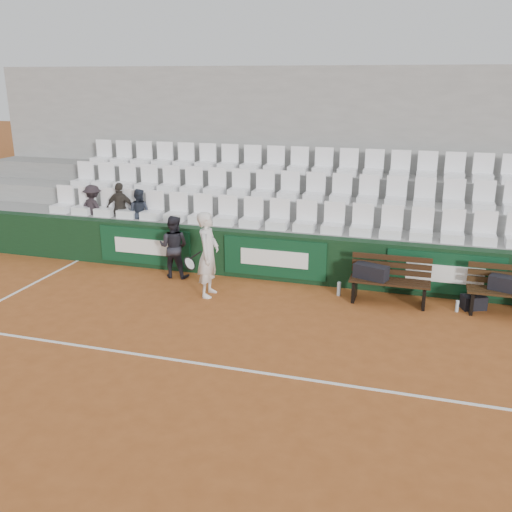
{
  "coord_description": "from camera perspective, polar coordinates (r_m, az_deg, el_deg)",
  "views": [
    {
      "loc": [
        2.7,
        -7.15,
        4.16
      ],
      "look_at": [
        -0.17,
        2.4,
        1.0
      ],
      "focal_mm": 40.0,
      "sensor_mm": 36.0,
      "label": 1
    }
  ],
  "objects": [
    {
      "name": "sports_bag_ground",
      "position": [
        11.4,
        20.92,
        -4.34
      ],
      "size": [
        0.5,
        0.4,
        0.26
      ],
      "primitive_type": "cube",
      "rotation": [
        0.0,
        0.0,
        0.38
      ],
      "color": "black",
      "rests_on": "ground"
    },
    {
      "name": "spectator_c",
      "position": [
        13.52,
        -11.73,
        6.13
      ],
      "size": [
        0.56,
        0.44,
        1.12
      ],
      "primitive_type": "imported",
      "rotation": [
        0.0,
        0.0,
        3.18
      ],
      "color": "#212632",
      "rests_on": "grandstand_tier_front"
    },
    {
      "name": "bench_right",
      "position": [
        11.33,
        24.0,
        -4.34
      ],
      "size": [
        1.5,
        0.56,
        0.45
      ],
      "primitive_type": "cube",
      "color": "#34210F",
      "rests_on": "ground"
    },
    {
      "name": "bench_left",
      "position": [
        11.19,
        13.14,
        -3.49
      ],
      "size": [
        1.5,
        0.56,
        0.45
      ],
      "primitive_type": "cube",
      "color": "#321C0F",
      "rests_on": "ground"
    },
    {
      "name": "grandstand_rear_wall",
      "position": [
        14.68,
        6.08,
        9.81
      ],
      "size": [
        18.0,
        0.3,
        4.4
      ],
      "primitive_type": "cube",
      "color": "gray",
      "rests_on": "ground"
    },
    {
      "name": "spectator_b",
      "position": [
        13.74,
        -13.5,
        6.44
      ],
      "size": [
        0.74,
        0.33,
        1.24
      ],
      "primitive_type": "imported",
      "rotation": [
        0.0,
        0.0,
        3.18
      ],
      "color": "#302C26",
      "rests_on": "grandstand_tier_front"
    },
    {
      "name": "ground",
      "position": [
        8.7,
        -3.54,
        -11.01
      ],
      "size": [
        80.0,
        80.0,
        0.0
      ],
      "primitive_type": "plane",
      "color": "#A15324",
      "rests_on": "ground"
    },
    {
      "name": "sports_bag_right",
      "position": [
        11.22,
        23.71,
        -2.55
      ],
      "size": [
        0.62,
        0.44,
        0.26
      ],
      "primitive_type": "cube",
      "rotation": [
        0.0,
        0.0,
        -0.34
      ],
      "color": "black",
      "rests_on": "bench_right"
    },
    {
      "name": "grandstand_tier_mid",
      "position": [
        13.45,
        4.6,
        2.73
      ],
      "size": [
        18.0,
        0.95,
        1.45
      ],
      "primitive_type": "cube",
      "color": "gray",
      "rests_on": "ground"
    },
    {
      "name": "grandstand_tier_back",
      "position": [
        14.3,
        5.44,
        4.53
      ],
      "size": [
        18.0,
        0.95,
        1.9
      ],
      "primitive_type": "cube",
      "color": "gray",
      "rests_on": "ground"
    },
    {
      "name": "sports_bag_left",
      "position": [
        11.1,
        11.43,
        -1.56
      ],
      "size": [
        0.69,
        0.47,
        0.27
      ],
      "primitive_type": "cube",
      "rotation": [
        0.0,
        0.0,
        -0.33
      ],
      "color": "black",
      "rests_on": "bench_left"
    },
    {
      "name": "seat_row_front",
      "position": [
        12.24,
        3.54,
        4.11
      ],
      "size": [
        11.9,
        0.44,
        0.63
      ],
      "primitive_type": "cube",
      "color": "white",
      "rests_on": "grandstand_tier_front"
    },
    {
      "name": "water_bottle_far",
      "position": [
        11.16,
        19.47,
        -4.75
      ],
      "size": [
        0.06,
        0.06,
        0.22
      ],
      "primitive_type": "cylinder",
      "color": "silver",
      "rests_on": "ground"
    },
    {
      "name": "court_baseline",
      "position": [
        8.7,
        -3.54,
        -10.99
      ],
      "size": [
        18.0,
        0.06,
        0.01
      ],
      "primitive_type": "cube",
      "color": "white",
      "rests_on": "ground"
    },
    {
      "name": "tennis_player",
      "position": [
        11.11,
        -4.82,
        0.16
      ],
      "size": [
        0.71,
        0.64,
        1.69
      ],
      "color": "silver",
      "rests_on": "ground"
    },
    {
      "name": "ball_kid",
      "position": [
        12.29,
        -8.23,
        0.94
      ],
      "size": [
        0.68,
        0.54,
        1.36
      ],
      "primitive_type": "imported",
      "rotation": [
        0.0,
        0.0,
        3.18
      ],
      "color": "black",
      "rests_on": "ground"
    },
    {
      "name": "back_barrier",
      "position": [
        12.02,
        3.28,
        -0.18
      ],
      "size": [
        18.0,
        0.34,
        1.0
      ],
      "color": "black",
      "rests_on": "ground"
    },
    {
      "name": "seat_row_mid",
      "position": [
        13.06,
        4.55,
        6.96
      ],
      "size": [
        11.9,
        0.44,
        0.63
      ],
      "primitive_type": "cube",
      "color": "white",
      "rests_on": "grandstand_tier_mid"
    },
    {
      "name": "seat_row_back",
      "position": [
        13.9,
        5.44,
        9.46
      ],
      "size": [
        11.9,
        0.44,
        0.63
      ],
      "primitive_type": "cube",
      "color": "white",
      "rests_on": "grandstand_tier_back"
    },
    {
      "name": "spectator_a",
      "position": [
        14.13,
        -16.1,
        6.35
      ],
      "size": [
        0.82,
        0.59,
        1.15
      ],
      "primitive_type": "imported",
      "rotation": [
        0.0,
        0.0,
        2.9
      ],
      "color": "black",
      "rests_on": "grandstand_tier_front"
    },
    {
      "name": "grandstand_tier_front",
      "position": [
        12.62,
        3.66,
        0.69
      ],
      "size": [
        18.0,
        0.95,
        1.0
      ],
      "primitive_type": "cube",
      "color": "gray",
      "rests_on": "ground"
    },
    {
      "name": "water_bottle_near",
      "position": [
        11.4,
        8.29,
        -3.27
      ],
      "size": [
        0.08,
        0.08,
        0.28
      ],
      "primitive_type": "cylinder",
      "color": "#B1C3C9",
      "rests_on": "ground"
    }
  ]
}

